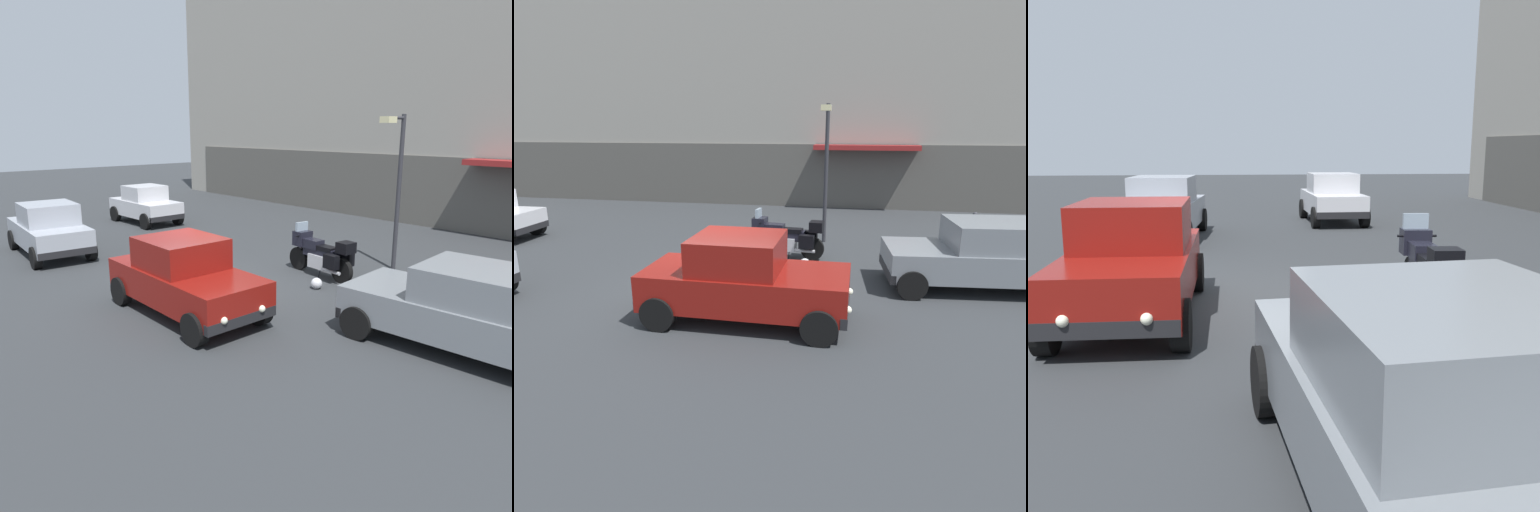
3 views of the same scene
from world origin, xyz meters
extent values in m
plane|color=#2D3033|center=(0.00, 0.00, 0.00)|extent=(80.00, 80.00, 0.00)
cube|color=gray|center=(0.00, 12.65, 6.24)|extent=(34.99, 2.40, 12.48)
cube|color=#514E48|center=(0.00, 11.43, 1.40)|extent=(31.49, 0.12, 2.80)
cylinder|color=black|center=(0.20, 3.07, 0.32)|extent=(0.65, 0.18, 0.64)
cylinder|color=black|center=(1.81, 2.96, 0.32)|extent=(0.65, 0.18, 0.64)
cylinder|color=#B7B7BC|center=(0.22, 3.07, 0.75)|extent=(0.33, 0.09, 0.68)
cube|color=#B7B7BC|center=(1.04, 3.01, 0.42)|extent=(0.63, 0.44, 0.36)
cube|color=black|center=(1.04, 3.01, 0.66)|extent=(1.12, 0.35, 0.28)
cube|color=black|center=(0.74, 3.03, 0.84)|extent=(0.54, 0.37, 0.24)
cube|color=black|center=(1.24, 3.00, 0.80)|extent=(0.58, 0.34, 0.12)
cube|color=black|center=(0.32, 3.06, 0.92)|extent=(0.39, 0.46, 0.40)
cube|color=#8C9EAD|center=(0.28, 3.06, 1.22)|extent=(0.11, 0.40, 0.28)
sphere|color=#EAEACC|center=(0.14, 3.07, 0.92)|extent=(0.14, 0.14, 0.14)
cylinder|color=black|center=(0.40, 3.05, 1.02)|extent=(0.08, 0.62, 0.04)
cylinder|color=#B7B7BC|center=(1.63, 2.77, 0.30)|extent=(0.55, 0.13, 0.09)
cube|color=black|center=(1.67, 2.69, 0.58)|extent=(0.41, 0.23, 0.36)
cube|color=black|center=(1.71, 3.24, 0.58)|extent=(0.41, 0.23, 0.36)
cube|color=black|center=(1.91, 2.95, 0.95)|extent=(0.39, 0.42, 0.28)
cylinder|color=black|center=(1.18, 2.82, 0.15)|extent=(0.03, 0.13, 0.29)
sphere|color=silver|center=(1.71, 2.12, 0.14)|extent=(0.28, 0.28, 0.28)
cube|color=maroon|center=(1.01, -1.23, 0.66)|extent=(3.81, 1.66, 0.68)
cube|color=maroon|center=(0.86, -1.23, 1.32)|extent=(1.61, 1.52, 0.64)
cube|color=#8C9EAD|center=(1.61, -1.24, 1.32)|extent=(0.07, 1.39, 0.54)
cube|color=#8C9EAD|center=(0.11, -1.23, 1.32)|extent=(0.07, 1.39, 0.51)
cube|color=black|center=(2.86, -1.24, 0.42)|extent=(0.13, 1.64, 0.20)
cube|color=black|center=(-0.84, -1.22, 0.42)|extent=(0.13, 1.64, 0.20)
cylinder|color=black|center=(2.46, -0.46, 0.32)|extent=(0.64, 0.22, 0.64)
cylinder|color=black|center=(2.45, -2.02, 0.32)|extent=(0.64, 0.22, 0.64)
cylinder|color=black|center=(-0.44, -0.45, 0.32)|extent=(0.64, 0.22, 0.64)
cylinder|color=black|center=(-0.45, -2.01, 0.32)|extent=(0.64, 0.22, 0.64)
sphere|color=silver|center=(2.91, -0.79, 0.54)|extent=(0.14, 0.14, 0.14)
sphere|color=silver|center=(2.90, -1.69, 0.54)|extent=(0.14, 0.14, 0.14)
cube|color=slate|center=(5.91, 1.46, 0.64)|extent=(4.65, 2.19, 0.64)
cube|color=slate|center=(5.96, 1.47, 1.26)|extent=(2.05, 1.80, 0.60)
cube|color=#8C9EAD|center=(5.06, 1.38, 1.26)|extent=(0.21, 1.49, 0.48)
cube|color=black|center=(3.72, 1.25, 0.42)|extent=(0.29, 1.76, 0.20)
cylinder|color=black|center=(4.03, 2.12, 0.32)|extent=(0.66, 0.28, 0.64)
cylinder|color=black|center=(4.20, 0.45, 0.32)|extent=(0.66, 0.28, 0.64)
cube|color=silver|center=(-8.95, 3.35, 0.64)|extent=(3.43, 1.63, 0.64)
cube|color=silver|center=(-8.95, 3.35, 1.26)|extent=(1.43, 1.47, 0.60)
cube|color=#8C9EAD|center=(-9.60, 3.34, 1.26)|extent=(0.09, 1.33, 0.51)
cube|color=#8C9EAD|center=(-8.30, 3.37, 1.26)|extent=(0.09, 1.33, 0.48)
cube|color=black|center=(-10.60, 3.32, 0.42)|extent=(0.15, 1.56, 0.20)
cube|color=black|center=(-7.30, 3.39, 0.42)|extent=(0.15, 1.56, 0.20)
cylinder|color=black|center=(-10.19, 2.58, 0.32)|extent=(0.64, 0.23, 0.64)
cylinder|color=black|center=(-10.22, 4.06, 0.32)|extent=(0.64, 0.23, 0.64)
cylinder|color=black|center=(-7.69, 2.64, 0.32)|extent=(0.64, 0.23, 0.64)
cylinder|color=black|center=(-7.72, 4.12, 0.32)|extent=(0.64, 0.23, 0.64)
sphere|color=silver|center=(-10.64, 2.89, 0.54)|extent=(0.14, 0.14, 0.14)
sphere|color=silver|center=(-10.66, 3.74, 0.54)|extent=(0.14, 0.14, 0.14)
cube|color=#9EA3AD|center=(-6.11, -1.59, 0.66)|extent=(3.92, 1.94, 0.68)
cube|color=#9EA3AD|center=(-5.97, -1.60, 1.32)|extent=(1.71, 1.63, 0.64)
cube|color=#8C9EAD|center=(-6.71, -1.54, 1.32)|extent=(0.17, 1.39, 0.54)
cube|color=#8C9EAD|center=(-5.22, -1.66, 1.32)|extent=(0.17, 1.39, 0.51)
cube|color=black|center=(-7.96, -1.44, 0.42)|extent=(0.25, 1.64, 0.20)
cube|color=black|center=(-4.27, -1.73, 0.42)|extent=(0.25, 1.64, 0.20)
cylinder|color=black|center=(-7.62, -2.25, 0.32)|extent=(0.66, 0.27, 0.64)
cylinder|color=black|center=(-7.50, -0.69, 0.32)|extent=(0.66, 0.27, 0.64)
cylinder|color=black|center=(-4.73, -2.48, 0.32)|extent=(0.66, 0.27, 0.64)
cylinder|color=black|center=(-4.61, -0.92, 0.32)|extent=(0.66, 0.27, 0.64)
sphere|color=silver|center=(-8.04, -1.89, 0.54)|extent=(0.14, 0.14, 0.14)
sphere|color=silver|center=(-7.97, -0.99, 0.54)|extent=(0.14, 0.14, 0.14)
cylinder|color=#2D2D33|center=(1.96, 5.06, 2.11)|extent=(0.12, 0.12, 4.21)
cylinder|color=#2D2D33|center=(1.96, 4.71, 4.11)|extent=(0.08, 0.70, 0.08)
cube|color=beige|center=(1.96, 4.36, 4.06)|extent=(0.28, 0.36, 0.16)
camera|label=1|loc=(9.37, -6.64, 3.84)|focal=34.40mm
camera|label=2|loc=(2.98, -8.87, 3.56)|focal=31.26mm
camera|label=3|loc=(9.08, 0.16, 2.41)|focal=40.27mm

